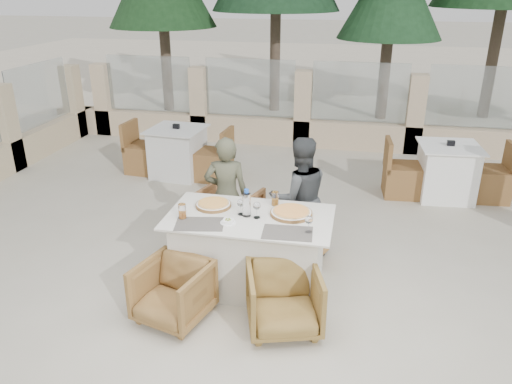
% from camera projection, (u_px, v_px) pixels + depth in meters
% --- Properties ---
extents(ground, '(80.00, 80.00, 0.00)m').
position_uv_depth(ground, '(244.00, 282.00, 5.14)').
color(ground, '#B8B19D').
rests_on(ground, ground).
extents(sand_patch, '(30.00, 16.00, 0.01)m').
position_uv_depth(sand_patch, '(333.00, 69.00, 17.77)').
color(sand_patch, beige).
rests_on(sand_patch, ground).
extents(perimeter_wall_far, '(10.00, 0.34, 1.60)m').
position_uv_depth(perimeter_wall_far, '(303.00, 104.00, 9.17)').
color(perimeter_wall_far, beige).
rests_on(perimeter_wall_far, ground).
extents(pine_centre, '(2.20, 2.20, 5.00)m').
position_uv_depth(pine_centre, '(392.00, 1.00, 10.39)').
color(pine_centre, '#1F4925').
rests_on(pine_centre, ground).
extents(dining_table, '(1.60, 0.90, 0.77)m').
position_uv_depth(dining_table, '(250.00, 251.00, 4.96)').
color(dining_table, silver).
rests_on(dining_table, ground).
extents(placemat_near_left, '(0.50, 0.38, 0.00)m').
position_uv_depth(placemat_near_left, '(200.00, 224.00, 4.65)').
color(placemat_near_left, '#58524C').
rests_on(placemat_near_left, dining_table).
extents(placemat_near_right, '(0.47, 0.33, 0.00)m').
position_uv_depth(placemat_near_right, '(287.00, 233.00, 4.49)').
color(placemat_near_right, '#59534D').
rests_on(placemat_near_right, dining_table).
extents(pizza_left, '(0.46, 0.46, 0.05)m').
position_uv_depth(pizza_left, '(213.00, 204.00, 5.01)').
color(pizza_left, orange).
rests_on(pizza_left, dining_table).
extents(pizza_right, '(0.47, 0.47, 0.05)m').
position_uv_depth(pizza_right, '(291.00, 212.00, 4.83)').
color(pizza_right, orange).
rests_on(pizza_right, dining_table).
extents(water_bottle, '(0.10, 0.10, 0.28)m').
position_uv_depth(water_bottle, '(247.00, 203.00, 4.76)').
color(water_bottle, '#A6BCDA').
rests_on(water_bottle, dining_table).
extents(wine_glass_centre, '(0.10, 0.10, 0.18)m').
position_uv_depth(wine_glass_centre, '(241.00, 206.00, 4.81)').
color(wine_glass_centre, white).
rests_on(wine_glass_centre, dining_table).
extents(wine_glass_near, '(0.09, 0.09, 0.18)m').
position_uv_depth(wine_glass_near, '(257.00, 209.00, 4.74)').
color(wine_glass_near, white).
rests_on(wine_glass_near, dining_table).
extents(wine_glass_corner, '(0.10, 0.10, 0.18)m').
position_uv_depth(wine_glass_corner, '(309.00, 223.00, 4.46)').
color(wine_glass_corner, white).
rests_on(wine_glass_corner, dining_table).
extents(beer_glass_left, '(0.08, 0.08, 0.15)m').
position_uv_depth(beer_glass_left, '(182.00, 211.00, 4.74)').
color(beer_glass_left, orange).
rests_on(beer_glass_left, dining_table).
extents(beer_glass_right, '(0.09, 0.09, 0.14)m').
position_uv_depth(beer_glass_right, '(275.00, 198.00, 5.03)').
color(beer_glass_right, orange).
rests_on(beer_glass_right, dining_table).
extents(olive_dish, '(0.14, 0.14, 0.04)m').
position_uv_depth(olive_dish, '(228.00, 221.00, 4.66)').
color(olive_dish, white).
rests_on(olive_dish, dining_table).
extents(armchair_far_left, '(0.84, 0.85, 0.62)m').
position_uv_depth(armchair_far_left, '(228.00, 214.00, 5.93)').
color(armchair_far_left, '#996337').
rests_on(armchair_far_left, ground).
extents(armchair_far_right, '(0.80, 0.81, 0.56)m').
position_uv_depth(armchair_far_right, '(294.00, 236.00, 5.48)').
color(armchair_far_right, olive).
rests_on(armchair_far_right, ground).
extents(armchair_near_left, '(0.74, 0.75, 0.56)m').
position_uv_depth(armchair_near_left, '(173.00, 292.00, 4.49)').
color(armchair_near_left, olive).
rests_on(armchair_near_left, ground).
extents(armchair_near_right, '(0.78, 0.80, 0.58)m').
position_uv_depth(armchair_near_right, '(284.00, 299.00, 4.36)').
color(armchair_near_right, olive).
rests_on(armchair_near_right, ground).
extents(diner_left, '(0.54, 0.40, 1.34)m').
position_uv_depth(diner_left, '(226.00, 195.00, 5.54)').
color(diner_left, '#4B4C37').
rests_on(diner_left, ground).
extents(diner_right, '(0.82, 0.74, 1.37)m').
position_uv_depth(diner_right, '(299.00, 198.00, 5.43)').
color(diner_right, '#3C3F41').
rests_on(diner_right, ground).
extents(bg_table_a, '(1.70, 0.95, 0.77)m').
position_uv_depth(bg_table_a, '(178.00, 152.00, 7.86)').
color(bg_table_a, silver).
rests_on(bg_table_a, ground).
extents(bg_table_b, '(1.70, 0.94, 0.77)m').
position_uv_depth(bg_table_b, '(446.00, 172.00, 7.05)').
color(bg_table_b, white).
rests_on(bg_table_b, ground).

